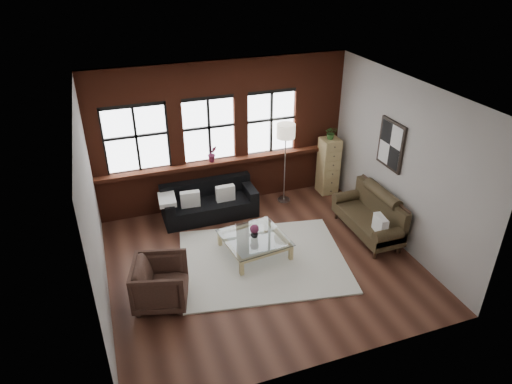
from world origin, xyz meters
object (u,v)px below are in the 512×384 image
object	(u,v)px
vintage_settee	(368,215)
coffee_table	(254,245)
floor_lamp	(285,161)
armchair	(161,283)
vase	(254,234)
drawer_chest	(328,166)
dark_sofa	(209,201)

from	to	relation	value
vintage_settee	coffee_table	xyz separation A→B (m)	(-2.34, 0.15, -0.29)
vintage_settee	floor_lamp	size ratio (longest dim) A/B	0.88
armchair	coffee_table	world-z (taller)	armchair
armchair	vase	xyz separation A→B (m)	(1.87, 0.75, 0.05)
vintage_settee	coffee_table	world-z (taller)	vintage_settee
vintage_settee	armchair	distance (m)	4.26
drawer_chest	vase	bearing A→B (deg)	-144.13
armchair	drawer_chest	xyz separation A→B (m)	(4.31, 2.52, 0.28)
dark_sofa	drawer_chest	bearing A→B (deg)	3.04
armchair	coffee_table	size ratio (longest dim) A/B	0.77
coffee_table	drawer_chest	bearing A→B (deg)	35.87
vase	drawer_chest	bearing A→B (deg)	35.87
floor_lamp	drawer_chest	bearing A→B (deg)	3.20
coffee_table	drawer_chest	size ratio (longest dim) A/B	0.84
vintage_settee	vase	world-z (taller)	vintage_settee
dark_sofa	vase	world-z (taller)	dark_sofa
dark_sofa	vintage_settee	distance (m)	3.31
dark_sofa	vintage_settee	world-z (taller)	vintage_settee
dark_sofa	armchair	distance (m)	2.75
coffee_table	floor_lamp	size ratio (longest dim) A/B	0.56
vase	dark_sofa	bearing A→B (deg)	105.88
vase	floor_lamp	distance (m)	2.22
dark_sofa	vase	bearing A→B (deg)	-74.12
coffee_table	armchair	bearing A→B (deg)	-158.07
coffee_table	dark_sofa	bearing A→B (deg)	105.88
armchair	floor_lamp	world-z (taller)	floor_lamp
vintage_settee	floor_lamp	distance (m)	2.18
armchair	coffee_table	distance (m)	2.03
vase	drawer_chest	xyz separation A→B (m)	(2.44, 1.76, 0.23)
dark_sofa	vase	size ratio (longest dim) A/B	13.08
floor_lamp	vase	bearing A→B (deg)	-127.63
drawer_chest	coffee_table	bearing A→B (deg)	-144.13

